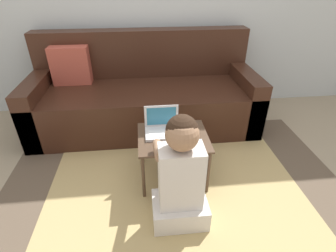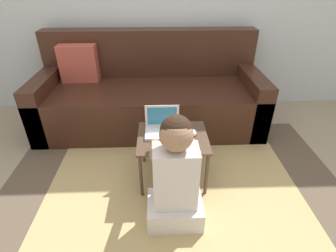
% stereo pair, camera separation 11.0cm
% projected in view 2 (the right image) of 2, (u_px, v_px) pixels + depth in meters
% --- Properties ---
extents(ground_plane, '(16.00, 16.00, 0.00)m').
position_uv_depth(ground_plane, '(165.00, 197.00, 1.88)').
color(ground_plane, gray).
extents(area_rug, '(2.56, 1.95, 0.01)m').
position_uv_depth(area_rug, '(174.00, 196.00, 1.89)').
color(area_rug, brown).
rests_on(area_rug, ground_plane).
extents(couch, '(2.15, 0.85, 0.89)m').
position_uv_depth(couch, '(149.00, 95.00, 2.66)').
color(couch, '#381E14').
rests_on(couch, ground_plane).
extents(laptop_desk, '(0.50, 0.43, 0.38)m').
position_uv_depth(laptop_desk, '(173.00, 142.00, 1.89)').
color(laptop_desk, '#4C3828').
rests_on(laptop_desk, ground_plane).
extents(laptop, '(0.25, 0.18, 0.19)m').
position_uv_depth(laptop, '(162.00, 129.00, 1.90)').
color(laptop, silver).
rests_on(laptop, laptop_desk).
extents(computer_mouse, '(0.07, 0.09, 0.04)m').
position_uv_depth(computer_mouse, '(191.00, 133.00, 1.88)').
color(computer_mouse, '#B2B7C1').
rests_on(computer_mouse, laptop_desk).
extents(person_seated, '(0.34, 0.40, 0.77)m').
position_uv_depth(person_seated, '(175.00, 177.00, 1.54)').
color(person_seated, silver).
rests_on(person_seated, ground_plane).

